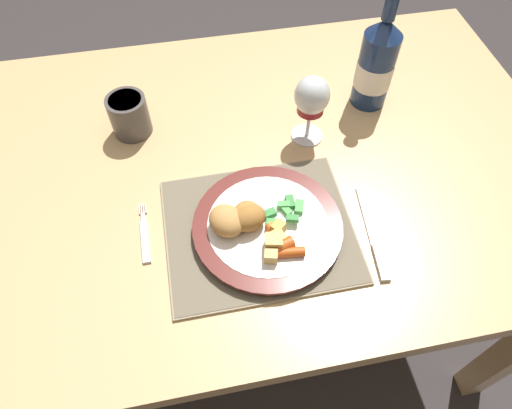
% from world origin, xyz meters
% --- Properties ---
extents(ground_plane, '(6.00, 6.00, 0.00)m').
position_xyz_m(ground_plane, '(0.00, 0.00, 0.00)').
color(ground_plane, '#383333').
extents(dining_table, '(1.36, 0.85, 0.74)m').
position_xyz_m(dining_table, '(0.00, 0.00, 0.65)').
color(dining_table, tan).
rests_on(dining_table, ground).
extents(placemat, '(0.33, 0.28, 0.01)m').
position_xyz_m(placemat, '(0.02, -0.17, 0.74)').
color(placemat, gray).
rests_on(placemat, dining_table).
extents(dinner_plate, '(0.26, 0.26, 0.02)m').
position_xyz_m(dinner_plate, '(0.03, -0.17, 0.76)').
color(dinner_plate, white).
rests_on(dinner_plate, placemat).
extents(breaded_croquettes, '(0.12, 0.08, 0.04)m').
position_xyz_m(breaded_croquettes, '(-0.02, -0.17, 0.79)').
color(breaded_croquettes, tan).
rests_on(breaded_croquettes, dinner_plate).
extents(green_beans_pile, '(0.08, 0.06, 0.02)m').
position_xyz_m(green_beans_pile, '(0.07, -0.16, 0.77)').
color(green_beans_pile, green).
rests_on(green_beans_pile, dinner_plate).
extents(glazed_carrots, '(0.06, 0.07, 0.02)m').
position_xyz_m(glazed_carrots, '(0.05, -0.22, 0.78)').
color(glazed_carrots, '#CC5119').
rests_on(glazed_carrots, dinner_plate).
extents(fork, '(0.02, 0.13, 0.01)m').
position_xyz_m(fork, '(-0.18, -0.14, 0.74)').
color(fork, silver).
rests_on(fork, dining_table).
extents(table_knife, '(0.04, 0.20, 0.01)m').
position_xyz_m(table_knife, '(0.21, -0.23, 0.74)').
color(table_knife, silver).
rests_on(table_knife, dining_table).
extents(wine_glass, '(0.07, 0.07, 0.15)m').
position_xyz_m(wine_glass, '(0.16, 0.04, 0.84)').
color(wine_glass, silver).
rests_on(wine_glass, dining_table).
extents(bottle, '(0.08, 0.08, 0.26)m').
position_xyz_m(bottle, '(0.32, 0.12, 0.84)').
color(bottle, navy).
rests_on(bottle, dining_table).
extents(roast_potatoes, '(0.05, 0.08, 0.03)m').
position_xyz_m(roast_potatoes, '(0.03, -0.22, 0.78)').
color(roast_potatoes, gold).
rests_on(roast_potatoes, dinner_plate).
extents(drinking_cup, '(0.08, 0.08, 0.09)m').
position_xyz_m(drinking_cup, '(-0.19, 0.13, 0.79)').
color(drinking_cup, '#4C4747').
rests_on(drinking_cup, dining_table).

